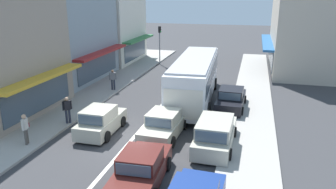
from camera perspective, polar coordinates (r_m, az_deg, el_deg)
The scene contains 17 objects.
ground_plane at distance 17.86m, azimuth -6.57°, elevation -8.11°, with size 140.00×140.00×0.00m, color #353538.
lane_centre_line at distance 21.33m, azimuth -2.70°, elevation -3.68°, with size 0.20×28.00×0.01m, color silver.
sidewalk_left at distance 25.73m, azimuth -15.95°, elevation -0.49°, with size 5.20×44.00×0.14m, color #A39E96.
kerb_right at distance 22.30m, azimuth 14.30°, elevation -3.11°, with size 2.80×44.00×0.12m, color #A39E96.
shopfront_mid_block at distance 30.75m, azimuth -17.44°, elevation 9.49°, with size 7.15×9.13×7.76m.
shopfront_far_end at distance 38.54m, azimuth -10.41°, elevation 11.21°, with size 7.55×8.17×7.50m.
building_right_far at distance 36.49m, azimuth 23.81°, elevation 11.57°, with size 8.41×13.02×9.83m.
city_bus at distance 23.70m, azimuth 4.72°, elevation 3.18°, with size 3.14×10.97×3.23m.
sedan_behind_bus_mid at distance 13.91m, azimuth -4.70°, elevation -12.81°, with size 2.03×4.27×1.47m.
hatchback_queue_gap_filler at distance 18.88m, azimuth -11.64°, elevation -4.58°, with size 1.83×3.71×1.54m.
sedan_adjacent_lane_lead at distance 18.11m, azimuth -0.71°, elevation -5.33°, with size 2.04×4.27×1.47m.
parked_wagon_kerb_second at distance 16.98m, azimuth 8.22°, elevation -6.80°, with size 2.01×4.54×1.58m.
parked_sedan_kerb_third at distance 22.77m, azimuth 10.89°, elevation -0.85°, with size 2.01×4.26×1.47m.
traffic_light_downstreet at distance 36.25m, azimuth -1.46°, elevation 9.69°, with size 0.33×0.24×4.20m.
pedestrian_with_handbag_near at distance 18.30m, azimuth -23.61°, elevation -5.24°, with size 0.40×0.65×1.63m.
pedestrian_browsing_midblock at distance 20.34m, azimuth -17.13°, elevation -2.33°, with size 0.42×0.44×1.63m.
pedestrian_far_walker at distance 26.64m, azimuth -9.58°, elevation 2.77°, with size 0.53×0.35×1.63m.
Camera 1 is at (6.05, -14.98, 7.61)m, focal length 35.00 mm.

